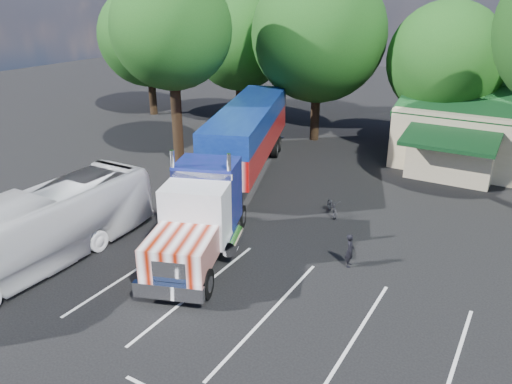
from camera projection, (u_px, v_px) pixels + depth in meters
The scene contains 10 objects.
ground at pixel (271, 232), 24.60m from camera, with size 120.00×120.00×0.00m, color black.
tree_row_a at pixel (148, 37), 45.45m from camera, with size 9.00×9.00×11.68m.
tree_row_b at pixel (239, 40), 42.26m from camera, with size 8.40×8.40×11.35m.
tree_row_c at pixel (319, 34), 36.88m from camera, with size 10.00×10.00×13.05m.
tree_row_d at pixel (446, 61), 34.23m from camera, with size 8.00×8.00×10.60m.
tree_near_left at pixel (171, 29), 31.03m from camera, with size 7.60×7.60×12.65m.
semi_truck at pixel (239, 147), 28.77m from camera, with size 10.16×21.95×4.69m.
woman at pixel (350, 250), 21.27m from camera, with size 0.55×0.36×1.50m, color black.
bicycle at pixel (332, 206), 26.34m from camera, with size 0.62×1.77×0.93m, color black.
tour_bus at pixel (33, 232), 20.88m from camera, with size 2.77×11.83×3.30m, color silver.
Camera 1 is at (10.56, -19.40, 11.03)m, focal length 35.00 mm.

